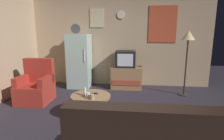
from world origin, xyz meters
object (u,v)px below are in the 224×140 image
Objects in this scene: standing_lamp at (188,40)px; crt_tv at (126,59)px; mug_ceramic_white at (88,95)px; armchair at (36,87)px; tv_stand at (126,77)px; coffee_table at (91,106)px; fridge at (79,61)px; mug_ceramic_tan at (92,97)px; remote_control at (93,94)px; wine_glass at (85,92)px.

crt_tv is at bearing 162.94° from standing_lamp.
armchair is at bearing 150.13° from mug_ceramic_white.
crt_tv is (-0.03, -0.00, 0.53)m from tv_stand.
standing_lamp reaches higher than coffee_table.
crt_tv reaches higher than tv_stand.
fridge is 2.11m from coffee_table.
mug_ceramic_tan is at bearing -139.67° from standing_lamp.
coffee_table is 8.00× the size of mug_ceramic_tan.
mug_ceramic_white is 0.09× the size of armchair.
fridge reaches higher than crt_tv.
crt_tv reaches higher than remote_control.
crt_tv is at bearing 74.03° from coffee_table.
tv_stand is 1.95m from remote_control.
tv_stand reaches higher than mug_ceramic_white.
fridge is 2.06m from wine_glass.
fridge is at bearing -178.96° from tv_stand.
wine_glass is at bearing -163.15° from remote_control.
mug_ceramic_tan is 0.60× the size of remote_control.
fridge reaches higher than standing_lamp.
wine_glass is at bearing -159.46° from coffee_table.
standing_lamp is 1.66× the size of armchair.
crt_tv is 3.60× the size of remote_control.
fridge is 1.84× the size of armchair.
coffee_table is at bearing 20.54° from wine_glass.
standing_lamp is 2.73m from mug_ceramic_tan.
standing_lamp is at bearing 16.68° from remote_control.
tv_stand is 1.85m from standing_lamp.
fridge is at bearing 111.52° from coffee_table.
wine_glass reaches higher than coffee_table.
tv_stand reaches higher than coffee_table.
standing_lamp is 17.67× the size of mug_ceramic_white.
standing_lamp is at bearing 37.95° from mug_ceramic_white.
coffee_table is at bearing -140.87° from remote_control.
standing_lamp is at bearing 40.33° from mug_ceramic_tan.
tv_stand is 9.33× the size of mug_ceramic_tan.
wine_glass is at bearing 129.75° from mug_ceramic_white.
mug_ceramic_white is (-0.56, -2.06, -0.35)m from crt_tv.
remote_control is (0.13, 0.09, -0.06)m from wine_glass.
armchair is (-1.45, 0.61, -0.11)m from remote_control.
standing_lamp is at bearing -17.06° from crt_tv.
crt_tv is 2.09m from wine_glass.
fridge is 1.11× the size of standing_lamp.
armchair is at bearing 149.59° from mug_ceramic_tan.
coffee_table is at bearing -68.48° from fridge.
standing_lamp reaches higher than mug_ceramic_white.
mug_ceramic_tan is (0.07, -0.20, 0.26)m from coffee_table.
mug_ceramic_tan is at bearing -102.65° from crt_tv.
mug_ceramic_tan is (-1.97, -1.67, -0.88)m from standing_lamp.
wine_glass reaches higher than mug_ceramic_tan.
tv_stand is at bearing 73.80° from mug_ceramic_white.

